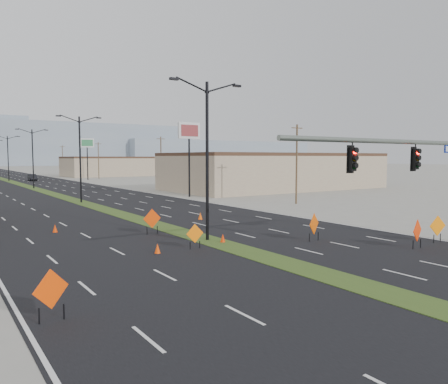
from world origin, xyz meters
TOP-DOWN VIEW (x-y plane):
  - ground at (0.00, 0.00)m, footprint 600.00×600.00m
  - road_surface at (0.00, 100.00)m, footprint 25.00×400.00m
  - median_strip at (0.00, 100.00)m, footprint 2.00×400.00m
  - building_se_near at (34.00, 45.00)m, footprint 36.00×18.00m
  - building_se_far at (38.00, 110.00)m, footprint 44.00×16.00m
  - mesa_center at (40.00, 300.00)m, footprint 220.00×50.00m
  - mesa_east at (180.00, 290.00)m, footprint 160.00×50.00m
  - signal_mast at (8.56, 2.00)m, footprint 16.30×0.60m
  - streetlight_0 at (0.00, 12.00)m, footprint 5.15×0.24m
  - streetlight_1 at (0.00, 40.00)m, footprint 5.15×0.24m
  - streetlight_2 at (0.00, 68.00)m, footprint 5.15×0.24m
  - streetlight_3 at (0.00, 96.00)m, footprint 5.15×0.24m
  - utility_pole_0 at (20.00, 25.00)m, footprint 1.60×0.20m
  - utility_pole_1 at (20.00, 60.00)m, footprint 1.60×0.20m
  - utility_pole_2 at (20.00, 95.00)m, footprint 1.60×0.20m
  - utility_pole_3 at (20.00, 130.00)m, footprint 1.60×0.20m
  - car_mid at (4.56, 94.20)m, footprint 1.82×4.61m
  - construction_sign_0 at (-11.50, 3.00)m, footprint 1.22×0.55m
  - construction_sign_1 at (-2.00, 10.15)m, footprint 1.10×0.07m
  - construction_sign_2 at (-2.00, 16.01)m, footprint 1.33×0.10m
  - construction_sign_3 at (5.42, 7.96)m, footprint 1.26×0.53m
  - construction_sign_4 at (8.75, 3.00)m, footprint 1.26×0.35m
  - construction_sign_5 at (11.50, 3.37)m, footprint 1.25×0.32m
  - cone_0 at (-4.31, 10.29)m, footprint 0.35×0.35m
  - cone_1 at (0.37, 10.78)m, footprint 0.36×0.36m
  - cone_2 at (4.41, 20.26)m, footprint 0.49×0.49m
  - cone_3 at (-7.40, 20.52)m, footprint 0.47×0.47m
  - pole_sign_east_near at (14.28, 39.57)m, footprint 3.24×0.46m
  - pole_sign_east_far at (16.04, 90.86)m, footprint 3.16×1.05m

SIDE VIEW (x-z plane):
  - ground at x=0.00m, z-range 0.00..0.00m
  - road_surface at x=0.00m, z-range -0.01..0.01m
  - median_strip at x=0.00m, z-range -0.02..0.02m
  - cone_0 at x=-4.31m, z-range 0.00..0.56m
  - cone_1 at x=0.37m, z-range 0.00..0.56m
  - cone_3 at x=-7.40m, z-range 0.00..0.59m
  - cone_2 at x=4.41m, z-range 0.00..0.62m
  - car_mid at x=4.56m, z-range 0.00..1.50m
  - construction_sign_1 at x=-2.00m, z-range 0.12..1.59m
  - construction_sign_5 at x=11.50m, z-range 0.15..1.84m
  - construction_sign_4 at x=8.75m, z-range 0.15..1.87m
  - construction_sign_0 at x=-11.50m, z-range 0.16..1.90m
  - construction_sign_2 at x=-2.00m, z-range 0.16..1.92m
  - construction_sign_3 at x=5.42m, z-range 0.16..1.94m
  - building_se_far at x=38.00m, z-range 0.00..5.00m
  - building_se_near at x=34.00m, z-range 0.00..5.50m
  - utility_pole_0 at x=20.00m, z-range 0.17..9.17m
  - utility_pole_1 at x=20.00m, z-range 0.17..9.17m
  - utility_pole_2 at x=20.00m, z-range 0.17..9.17m
  - utility_pole_3 at x=20.00m, z-range 0.17..9.17m
  - signal_mast at x=8.56m, z-range 0.79..8.79m
  - streetlight_0 at x=0.00m, z-range 0.41..10.43m
  - streetlight_1 at x=0.00m, z-range 0.41..10.43m
  - streetlight_2 at x=0.00m, z-range 0.41..10.43m
  - streetlight_3 at x=0.00m, z-range 0.41..10.43m
  - pole_sign_east_far at x=16.04m, z-range 3.08..12.77m
  - pole_sign_east_near at x=14.28m, z-range 3.16..13.08m
  - mesa_east at x=180.00m, z-range 0.00..18.00m
  - mesa_center at x=40.00m, z-range 0.00..28.00m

